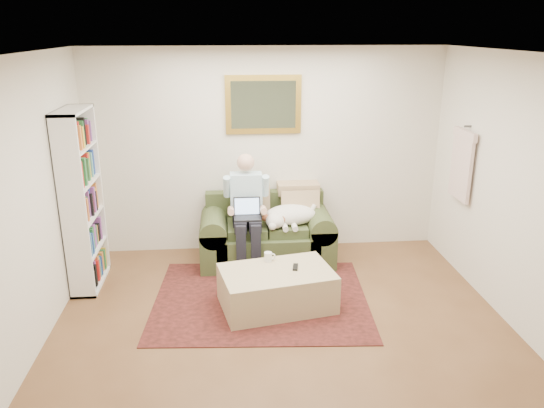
{
  "coord_description": "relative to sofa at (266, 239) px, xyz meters",
  "views": [
    {
      "loc": [
        -0.51,
        -4.09,
        2.8
      ],
      "look_at": [
        -0.01,
        1.44,
        0.95
      ],
      "focal_mm": 35.0,
      "sensor_mm": 36.0,
      "label": 1
    }
  ],
  "objects": [
    {
      "name": "rug",
      "position": [
        -0.14,
        -1.03,
        -0.28
      ],
      "size": [
        2.41,
        1.98,
        0.01
      ],
      "primitive_type": "cube",
      "rotation": [
        0.0,
        0.0,
        -0.07
      ],
      "color": "black",
      "rests_on": "room_shell"
    },
    {
      "name": "seated_man",
      "position": [
        -0.25,
        -0.15,
        0.41
      ],
      "size": [
        0.54,
        0.77,
        1.38
      ],
      "primitive_type": null,
      "color": "#8CC6D8",
      "rests_on": "sofa"
    },
    {
      "name": "sofa",
      "position": [
        0.0,
        0.0,
        0.0
      ],
      "size": [
        1.64,
        0.83,
        0.98
      ],
      "color": "#404D28",
      "rests_on": "room_shell"
    },
    {
      "name": "tv_remote",
      "position": [
        0.21,
        -1.14,
        0.14
      ],
      "size": [
        0.08,
        0.16,
        0.02
      ],
      "primitive_type": "cube",
      "rotation": [
        0.0,
        0.0,
        -0.18
      ],
      "color": "black",
      "rests_on": "ottoman"
    },
    {
      "name": "wall_mirror",
      "position": [
        0.0,
        0.42,
        1.62
      ],
      "size": [
        0.94,
        0.04,
        0.72
      ],
      "color": "gold",
      "rests_on": "room_shell"
    },
    {
      "name": "sleeping_dog",
      "position": [
        0.29,
        -0.08,
        0.34
      ],
      "size": [
        0.67,
        0.42,
        0.25
      ],
      "primitive_type": null,
      "color": "white",
      "rests_on": "sofa"
    },
    {
      "name": "coffee_mug",
      "position": [
        -0.06,
        -0.94,
        0.18
      ],
      "size": [
        0.08,
        0.08,
        0.1
      ],
      "primitive_type": "cylinder",
      "color": "white",
      "rests_on": "ottoman"
    },
    {
      "name": "bookshelf",
      "position": [
        -2.07,
        -0.45,
        0.72
      ],
      "size": [
        0.28,
        0.8,
        2.0
      ],
      "primitive_type": null,
      "color": "white",
      "rests_on": "room_shell"
    },
    {
      "name": "room_shell",
      "position": [
        0.03,
        -1.7,
        1.02
      ],
      "size": [
        4.51,
        5.0,
        2.61
      ],
      "color": "brown",
      "rests_on": "ground"
    },
    {
      "name": "ottoman",
      "position": [
        0.01,
        -1.19,
        -0.08
      ],
      "size": [
        1.26,
        0.93,
        0.41
      ],
      "primitive_type": "cube",
      "rotation": [
        0.0,
        0.0,
        0.19
      ],
      "color": "tan",
      "rests_on": "room_shell"
    },
    {
      "name": "hanging_shirt",
      "position": [
        2.22,
        -0.45,
        1.07
      ],
      "size": [
        0.06,
        0.52,
        0.9
      ],
      "primitive_type": null,
      "color": "beige",
      "rests_on": "room_shell"
    },
    {
      "name": "laptop",
      "position": [
        -0.25,
        -0.21,
        0.44
      ],
      "size": [
        0.32,
        0.25,
        0.23
      ],
      "color": "black",
      "rests_on": "seated_man"
    }
  ]
}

